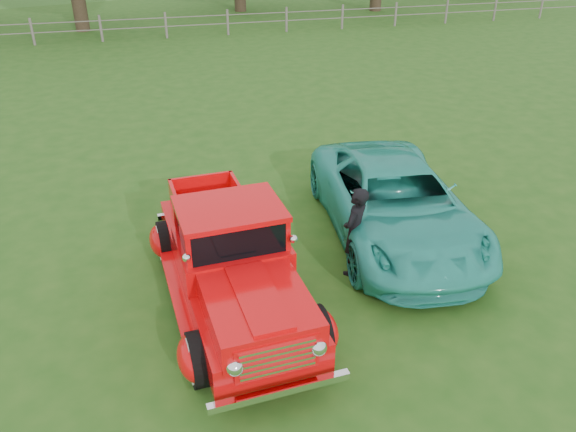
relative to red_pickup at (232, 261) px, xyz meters
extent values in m
plane|color=#204D14|center=(0.69, -0.67, -0.80)|extent=(140.00, 140.00, 0.00)
cube|color=#685F58|center=(0.69, 21.33, -0.25)|extent=(48.00, 0.04, 0.04)
cube|color=#685F58|center=(0.69, 21.33, 0.15)|extent=(48.00, 0.04, 0.04)
cylinder|color=black|center=(-0.74, -1.56, -0.42)|extent=(0.28, 0.77, 0.76)
cylinder|color=black|center=(0.92, -1.46, -0.42)|extent=(0.28, 0.77, 0.76)
cylinder|color=black|center=(-0.92, 1.54, -0.42)|extent=(0.28, 0.77, 0.76)
cylinder|color=black|center=(0.74, 1.63, -0.42)|extent=(0.28, 0.77, 0.76)
cube|color=red|center=(0.00, 0.04, -0.22)|extent=(1.82, 4.69, 0.44)
ellipsoid|color=red|center=(-0.81, -1.56, -0.38)|extent=(0.46, 0.77, 0.54)
ellipsoid|color=red|center=(0.99, -1.46, -0.38)|extent=(0.46, 0.77, 0.54)
ellipsoid|color=red|center=(-0.99, 1.53, -0.38)|extent=(0.46, 0.77, 0.54)
ellipsoid|color=red|center=(0.81, 1.64, -0.38)|extent=(0.46, 0.77, 0.54)
cube|color=red|center=(0.09, -1.51, 0.17)|extent=(1.42, 1.67, 0.42)
cube|color=red|center=(0.00, -0.06, 0.19)|extent=(1.67, 1.44, 0.44)
cube|color=black|center=(0.00, -0.06, 0.66)|extent=(1.51, 1.20, 0.50)
cube|color=red|center=(0.00, -0.06, 0.94)|extent=(1.59, 1.31, 0.08)
cube|color=red|center=(-0.08, 1.38, 0.15)|extent=(1.29, 2.01, 0.45)
cube|color=white|center=(0.13, -2.32, 0.05)|extent=(1.07, 0.16, 0.50)
cube|color=white|center=(0.14, -2.42, -0.38)|extent=(1.81, 0.20, 0.10)
cube|color=white|center=(-0.14, 2.45, -0.38)|extent=(1.71, 0.20, 0.10)
imported|color=teal|center=(3.32, 1.25, -0.08)|extent=(2.97, 5.42, 1.44)
imported|color=black|center=(2.15, 0.31, 0.01)|extent=(0.69, 0.68, 1.60)
camera|label=1|loc=(-1.08, -7.20, 4.77)|focal=35.00mm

